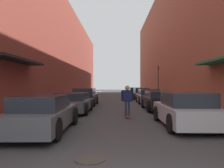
# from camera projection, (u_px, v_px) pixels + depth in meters

# --- Properties ---
(ground) EXTENTS (107.25, 107.25, 0.00)m
(ground) POSITION_uv_depth(u_px,v_px,m) (118.00, 101.00, 21.93)
(ground) COLOR #38383A
(curb_strip_left) EXTENTS (1.80, 48.75, 0.12)m
(curb_strip_left) POSITION_uv_depth(u_px,v_px,m) (80.00, 98.00, 26.88)
(curb_strip_left) COLOR gray
(curb_strip_left) RESTS_ON ground
(curb_strip_right) EXTENTS (1.80, 48.75, 0.12)m
(curb_strip_right) POSITION_uv_depth(u_px,v_px,m) (155.00, 98.00, 26.72)
(curb_strip_right) COLOR gray
(curb_strip_right) RESTS_ON ground
(building_row_left) EXTENTS (4.90, 48.75, 11.09)m
(building_row_left) POSITION_uv_depth(u_px,v_px,m) (57.00, 53.00, 26.95)
(building_row_left) COLOR brown
(building_row_left) RESTS_ON ground
(building_row_right) EXTENTS (4.90, 48.75, 14.13)m
(building_row_right) POSITION_uv_depth(u_px,v_px,m) (179.00, 41.00, 26.69)
(building_row_right) COLOR brown
(building_row_right) RESTS_ON ground
(parked_car_left_0) EXTENTS (1.85, 4.46, 1.28)m
(parked_car_left_0) POSITION_uv_depth(u_px,v_px,m) (43.00, 114.00, 7.70)
(parked_car_left_0) COLOR #515459
(parked_car_left_0) RESTS_ON ground
(parked_car_left_1) EXTENTS (2.04, 3.95, 1.20)m
(parked_car_left_1) POSITION_uv_depth(u_px,v_px,m) (73.00, 103.00, 12.91)
(parked_car_left_1) COLOR #515459
(parked_car_left_1) RESTS_ON ground
(parked_car_left_2) EXTENTS (1.90, 4.54, 1.39)m
(parked_car_left_2) POSITION_uv_depth(u_px,v_px,m) (85.00, 97.00, 17.81)
(parked_car_left_2) COLOR #232326
(parked_car_left_2) RESTS_ON ground
(parked_car_right_0) EXTENTS (1.97, 4.15, 1.36)m
(parked_car_right_0) POSITION_uv_depth(u_px,v_px,m) (186.00, 110.00, 8.64)
(parked_car_right_0) COLOR #B7B7BC
(parked_car_right_0) RESTS_ON ground
(parked_car_right_1) EXTENTS (1.92, 4.50, 1.25)m
(parked_car_right_1) POSITION_uv_depth(u_px,v_px,m) (159.00, 101.00, 14.28)
(parked_car_right_1) COLOR black
(parked_car_right_1) RESTS_ON ground
(parked_car_right_2) EXTENTS (1.99, 3.94, 1.27)m
(parked_car_right_2) POSITION_uv_depth(u_px,v_px,m) (148.00, 96.00, 19.62)
(parked_car_right_2) COLOR #B7B7BC
(parked_car_right_2) RESTS_ON ground
(parked_car_right_3) EXTENTS (1.87, 4.68, 1.31)m
(parked_car_right_3) POSITION_uv_depth(u_px,v_px,m) (141.00, 94.00, 25.43)
(parked_car_right_3) COLOR #515459
(parked_car_right_3) RESTS_ON ground
(parked_car_right_4) EXTENTS (1.96, 4.39, 1.28)m
(parked_car_right_4) POSITION_uv_depth(u_px,v_px,m) (135.00, 92.00, 31.45)
(parked_car_right_4) COLOR #232326
(parked_car_right_4) RESTS_ON ground
(skateboarder) EXTENTS (0.62, 0.78, 1.62)m
(skateboarder) POSITION_uv_depth(u_px,v_px,m) (127.00, 98.00, 11.03)
(skateboarder) COLOR #B2231E
(skateboarder) RESTS_ON ground
(manhole_cover) EXTENTS (0.70, 0.70, 0.02)m
(manhole_cover) POSITION_uv_depth(u_px,v_px,m) (90.00, 159.00, 4.82)
(manhole_cover) COLOR #332D28
(manhole_cover) RESTS_ON ground
(traffic_light) EXTENTS (0.16, 0.22, 3.76)m
(traffic_light) POSITION_uv_depth(u_px,v_px,m) (158.00, 78.00, 25.34)
(traffic_light) COLOR #2D2D2D
(traffic_light) RESTS_ON curb_strip_right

